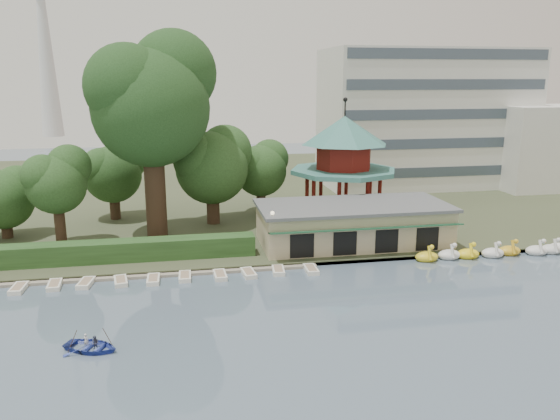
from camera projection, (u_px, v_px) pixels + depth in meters
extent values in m
plane|color=slate|center=(303.00, 369.00, 31.23)|extent=(220.00, 220.00, 0.00)
cube|color=#424930|center=(225.00, 189.00, 80.89)|extent=(220.00, 70.00, 0.40)
cube|color=gray|center=(259.00, 267.00, 47.73)|extent=(220.00, 0.60, 0.30)
cube|color=gray|center=(117.00, 276.00, 45.52)|extent=(34.00, 1.60, 0.24)
cube|color=tan|center=(353.00, 225.00, 53.51)|extent=(18.00, 8.00, 3.60)
cube|color=#595B5E|center=(353.00, 205.00, 53.06)|extent=(18.60, 8.60, 0.30)
cube|color=#194C2D|center=(368.00, 228.00, 49.22)|extent=(18.00, 1.59, 0.45)
cylinder|color=tan|center=(342.00, 212.00, 63.71)|extent=(10.40, 10.40, 1.20)
cylinder|color=#3B7970|center=(343.00, 171.00, 62.57)|extent=(12.40, 12.40, 0.50)
cylinder|color=maroon|center=(344.00, 157.00, 62.18)|extent=(6.40, 6.40, 2.80)
cone|color=#3B7970|center=(344.00, 130.00, 61.48)|extent=(10.00, 10.00, 3.20)
cylinder|color=black|center=(345.00, 108.00, 60.89)|extent=(0.16, 0.16, 1.80)
cube|color=silver|center=(424.00, 118.00, 81.89)|extent=(30.00, 14.00, 20.00)
cube|color=silver|center=(542.00, 147.00, 79.93)|extent=(14.00, 10.00, 12.00)
cone|color=silver|center=(43.00, 27.00, 150.57)|extent=(6.00, 6.00, 60.00)
cube|color=#2B5022|center=(85.00, 253.00, 47.86)|extent=(30.00, 2.00, 1.80)
cylinder|color=black|center=(273.00, 236.00, 49.09)|extent=(0.12, 0.12, 4.00)
sphere|color=beige|center=(272.00, 213.00, 48.60)|extent=(0.36, 0.36, 0.36)
cylinder|color=#3A281C|center=(155.00, 186.00, 55.08)|extent=(2.08, 2.08, 10.46)
sphere|color=#23451D|center=(151.00, 108.00, 53.26)|extent=(11.54, 11.54, 11.54)
sphere|color=#23451D|center=(173.00, 73.00, 54.54)|extent=(8.66, 8.66, 8.66)
sphere|color=#23451D|center=(127.00, 86.00, 51.31)|extent=(8.08, 8.08, 8.08)
cylinder|color=#3A281C|center=(60.00, 222.00, 52.23)|extent=(1.01, 1.01, 4.89)
sphere|color=#2B5022|center=(56.00, 184.00, 51.38)|extent=(5.60, 5.60, 5.60)
sphere|color=#2B5022|center=(69.00, 166.00, 52.01)|extent=(4.20, 4.20, 4.20)
sphere|color=#2B5022|center=(43.00, 176.00, 50.44)|extent=(3.92, 3.92, 3.92)
cylinder|color=#3A281C|center=(6.00, 222.00, 55.19)|extent=(1.07, 1.07, 3.21)
sphere|color=#2B5022|center=(3.00, 199.00, 54.63)|extent=(5.97, 5.97, 5.97)
sphere|color=#2B5022|center=(17.00, 187.00, 55.45)|extent=(4.48, 4.48, 4.48)
cylinder|color=#3A281C|center=(213.00, 201.00, 60.60)|extent=(1.43, 1.43, 5.04)
sphere|color=#2B5022|center=(212.00, 168.00, 59.73)|extent=(7.96, 7.96, 7.96)
sphere|color=#2B5022|center=(225.00, 151.00, 60.77)|extent=(5.97, 5.97, 5.97)
sphere|color=#2B5022|center=(199.00, 160.00, 58.48)|extent=(5.57, 5.57, 5.57)
cylinder|color=#3A281C|center=(261.00, 196.00, 65.60)|extent=(1.11, 1.11, 4.12)
sphere|color=#2B5022|center=(261.00, 171.00, 64.88)|extent=(6.14, 6.14, 6.14)
sphere|color=#2B5022|center=(270.00, 158.00, 65.67)|extent=(4.61, 4.61, 4.61)
sphere|color=#2B5022|center=(252.00, 165.00, 63.91)|extent=(4.30, 4.30, 4.30)
cylinder|color=#3A281C|center=(115.00, 201.00, 62.58)|extent=(1.17, 1.17, 4.19)
sphere|color=#2B5022|center=(113.00, 174.00, 61.85)|extent=(6.49, 6.49, 6.49)
sphere|color=#2B5022|center=(124.00, 161.00, 62.69)|extent=(4.86, 4.86, 4.86)
sphere|color=#2B5022|center=(101.00, 168.00, 60.83)|extent=(4.54, 4.54, 4.54)
ellipsoid|color=yellow|center=(427.00, 257.00, 49.69)|extent=(2.16, 1.44, 0.99)
cylinder|color=yellow|center=(430.00, 253.00, 49.04)|extent=(0.26, 0.79, 1.29)
sphere|color=yellow|center=(432.00, 247.00, 48.60)|extent=(0.44, 0.44, 0.44)
ellipsoid|color=white|center=(449.00, 255.00, 50.25)|extent=(2.16, 1.44, 0.99)
cylinder|color=white|center=(452.00, 251.00, 49.59)|extent=(0.26, 0.79, 1.29)
sphere|color=white|center=(455.00, 245.00, 49.15)|extent=(0.44, 0.44, 0.44)
ellipsoid|color=yellow|center=(468.00, 254.00, 50.49)|extent=(2.16, 1.44, 0.99)
cylinder|color=yellow|center=(471.00, 250.00, 49.84)|extent=(0.26, 0.79, 1.29)
sphere|color=yellow|center=(474.00, 244.00, 49.40)|extent=(0.44, 0.44, 0.44)
ellipsoid|color=white|center=(493.00, 253.00, 50.77)|extent=(2.16, 1.44, 0.99)
cylinder|color=white|center=(497.00, 249.00, 50.11)|extent=(0.26, 0.79, 1.29)
sphere|color=white|center=(499.00, 243.00, 49.67)|extent=(0.44, 0.44, 0.44)
ellipsoid|color=gold|center=(509.00, 251.00, 51.42)|extent=(2.16, 1.44, 0.99)
cylinder|color=gold|center=(513.00, 247.00, 50.77)|extent=(0.26, 0.79, 1.29)
sphere|color=gold|center=(516.00, 241.00, 50.33)|extent=(0.44, 0.44, 0.44)
ellipsoid|color=silver|center=(536.00, 251.00, 51.50)|extent=(2.16, 1.44, 0.99)
cylinder|color=silver|center=(541.00, 247.00, 50.85)|extent=(0.26, 0.79, 1.29)
sphere|color=silver|center=(544.00, 241.00, 50.41)|extent=(0.44, 0.44, 0.44)
ellipsoid|color=silver|center=(551.00, 249.00, 51.86)|extent=(2.16, 1.44, 0.99)
cylinder|color=silver|center=(556.00, 246.00, 51.20)|extent=(0.26, 0.79, 1.29)
sphere|color=silver|center=(559.00, 240.00, 50.76)|extent=(0.44, 0.44, 0.44)
ellipsoid|color=white|center=(558.00, 248.00, 52.30)|extent=(2.16, 1.44, 0.99)
cube|color=white|center=(19.00, 288.00, 42.72)|extent=(1.09, 2.34, 0.36)
cube|color=white|center=(55.00, 285.00, 43.43)|extent=(1.16, 2.37, 0.36)
cube|color=white|center=(86.00, 283.00, 43.84)|extent=(1.30, 2.41, 0.36)
cube|color=white|center=(121.00, 281.00, 44.23)|extent=(1.33, 2.42, 0.36)
cube|color=white|center=(153.00, 280.00, 44.58)|extent=(1.02, 2.31, 0.36)
cube|color=white|center=(185.00, 276.00, 45.27)|extent=(1.05, 2.32, 0.36)
cube|color=white|center=(220.00, 275.00, 45.57)|extent=(1.09, 2.34, 0.36)
cube|color=white|center=(249.00, 273.00, 46.05)|extent=(1.23, 2.39, 0.36)
cube|color=white|center=(278.00, 270.00, 46.74)|extent=(1.22, 2.39, 0.36)
cube|color=white|center=(311.00, 269.00, 46.94)|extent=(1.04, 2.32, 0.36)
imported|color=#3549AD|center=(91.00, 343.00, 33.23)|extent=(5.78, 5.11, 0.99)
imported|color=silver|center=(86.00, 341.00, 33.35)|extent=(0.41, 0.35, 0.94)
imported|color=#3A3E54|center=(95.00, 343.00, 33.07)|extent=(0.55, 0.50, 0.91)
cylinder|color=#3A281C|center=(70.00, 347.00, 33.05)|extent=(0.94, 0.29, 2.01)
cylinder|color=#3A281C|center=(111.00, 343.00, 33.47)|extent=(0.94, 0.29, 2.01)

